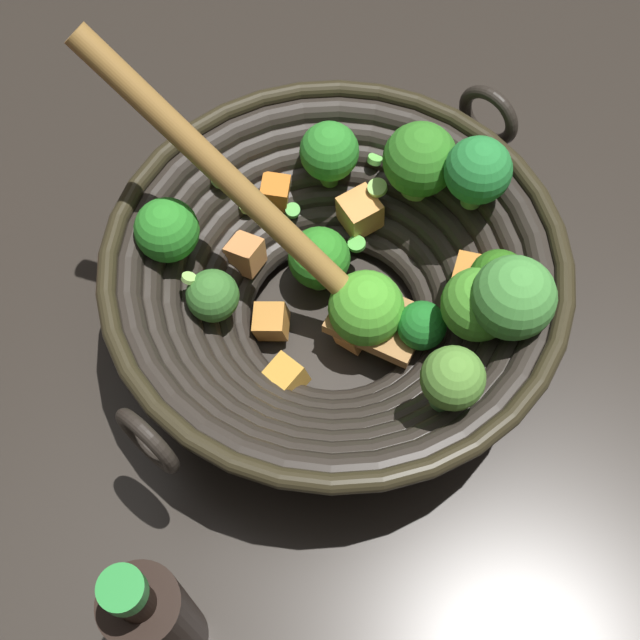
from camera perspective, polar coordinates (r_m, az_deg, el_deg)
The scene contains 3 objects.
ground_plane at distance 0.68m, azimuth 0.93°, elevation -0.52°, with size 4.00×4.00×0.00m, color #28231E.
wok at distance 0.62m, azimuth 1.53°, elevation 2.69°, with size 0.37×0.34×0.24m.
soy_sauce_bottle at distance 0.55m, azimuth -11.04°, elevation -19.27°, with size 0.05×0.05×0.18m.
Camera 1 is at (0.18, 0.26, 0.61)m, focal length 47.32 mm.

